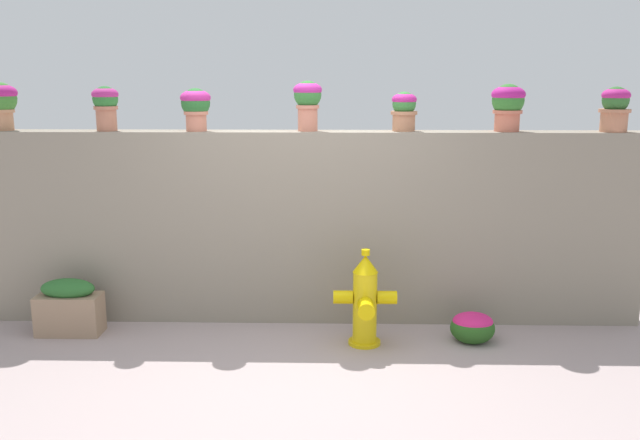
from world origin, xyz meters
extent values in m
plane|color=#A1908F|center=(0.00, 0.00, 0.00)|extent=(24.00, 24.00, 0.00)
cube|color=gray|center=(0.00, 1.26, 0.89)|extent=(6.23, 0.33, 1.78)
cylinder|color=tan|center=(-2.75, 1.28, 1.87)|extent=(0.20, 0.20, 0.19)
cylinder|color=tan|center=(-2.75, 1.28, 1.95)|extent=(0.24, 0.24, 0.03)
sphere|color=#3A782D|center=(-2.75, 1.28, 2.06)|extent=(0.30, 0.30, 0.30)
cylinder|color=#AB6A51|center=(-1.77, 1.24, 1.89)|extent=(0.18, 0.18, 0.22)
cylinder|color=#AB6A51|center=(-1.77, 1.24, 1.98)|extent=(0.21, 0.21, 0.03)
sphere|color=#2B6F2F|center=(-1.77, 1.24, 2.06)|extent=(0.23, 0.23, 0.23)
ellipsoid|color=#AD2A79|center=(-1.77, 1.24, 2.10)|extent=(0.24, 0.24, 0.12)
cylinder|color=#BC7059|center=(-0.95, 1.23, 1.86)|extent=(0.18, 0.18, 0.18)
cylinder|color=#BC7059|center=(-0.95, 1.23, 1.94)|extent=(0.22, 0.22, 0.03)
sphere|color=#27632B|center=(-0.95, 1.23, 2.03)|extent=(0.26, 0.26, 0.26)
ellipsoid|color=#B2287D|center=(-0.95, 1.23, 2.07)|extent=(0.27, 0.27, 0.14)
cylinder|color=#C2735C|center=(0.05, 1.27, 1.89)|extent=(0.18, 0.18, 0.23)
cylinder|color=#C2735C|center=(0.05, 1.27, 1.99)|extent=(0.21, 0.21, 0.03)
sphere|color=#307130|center=(0.05, 1.27, 2.10)|extent=(0.25, 0.25, 0.25)
ellipsoid|color=#AD2784|center=(0.05, 1.27, 2.14)|extent=(0.26, 0.26, 0.14)
cylinder|color=#AC7252|center=(0.92, 1.29, 1.86)|extent=(0.20, 0.20, 0.18)
cylinder|color=#AC7252|center=(0.92, 1.29, 1.94)|extent=(0.24, 0.24, 0.03)
sphere|color=#337634|center=(0.92, 1.29, 2.02)|extent=(0.21, 0.21, 0.21)
ellipsoid|color=#AF237C|center=(0.92, 1.29, 2.06)|extent=(0.22, 0.22, 0.12)
cylinder|color=#C46A52|center=(1.84, 1.27, 1.87)|extent=(0.22, 0.22, 0.19)
cylinder|color=#C46A52|center=(1.84, 1.27, 1.95)|extent=(0.26, 0.26, 0.03)
sphere|color=#33742D|center=(1.84, 1.27, 2.05)|extent=(0.28, 0.28, 0.28)
ellipsoid|color=#B11E81|center=(1.84, 1.27, 2.10)|extent=(0.30, 0.30, 0.16)
cylinder|color=#B57455|center=(2.78, 1.23, 1.88)|extent=(0.23, 0.23, 0.20)
cylinder|color=#B57455|center=(2.78, 1.23, 1.96)|extent=(0.27, 0.27, 0.03)
sphere|color=#31662E|center=(2.78, 1.23, 2.06)|extent=(0.23, 0.23, 0.23)
ellipsoid|color=#B4237B|center=(2.78, 1.23, 2.10)|extent=(0.24, 0.24, 0.13)
cylinder|color=yellow|center=(0.56, 0.62, 0.01)|extent=(0.28, 0.28, 0.03)
cylinder|color=yellow|center=(0.56, 0.62, 0.32)|extent=(0.21, 0.21, 0.64)
cone|color=#DEBA06|center=(0.56, 0.62, 0.72)|extent=(0.22, 0.22, 0.15)
cylinder|color=#DEBA06|center=(0.56, 0.62, 0.81)|extent=(0.07, 0.07, 0.05)
cylinder|color=#DEBA06|center=(0.38, 0.62, 0.42)|extent=(0.17, 0.11, 0.11)
cylinder|color=#DEBA06|center=(0.75, 0.62, 0.42)|extent=(0.17, 0.11, 0.11)
cylinder|color=#DEBA06|center=(0.56, 0.42, 0.39)|extent=(0.14, 0.18, 0.14)
ellipsoid|color=#27541C|center=(1.50, 0.69, 0.12)|extent=(0.39, 0.35, 0.27)
ellipsoid|color=#D0226E|center=(1.50, 0.69, 0.18)|extent=(0.35, 0.31, 0.15)
cube|color=#987A5F|center=(-2.06, 0.80, 0.18)|extent=(0.56, 0.27, 0.36)
ellipsoid|color=#286229|center=(-2.06, 0.80, 0.42)|extent=(0.48, 0.23, 0.18)
camera|label=1|loc=(0.31, -4.90, 2.25)|focal=38.13mm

